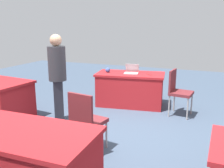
# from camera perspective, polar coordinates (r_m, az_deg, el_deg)

# --- Properties ---
(ground_plane) EXTENTS (14.40, 14.40, 0.00)m
(ground_plane) POSITION_cam_1_polar(r_m,az_deg,el_deg) (4.44, 1.30, -11.84)
(ground_plane) COLOR #3D4C60
(table_foreground) EXTENTS (1.68, 1.04, 0.78)m
(table_foreground) POSITION_cam_1_polar(r_m,az_deg,el_deg) (5.99, 4.13, -1.16)
(table_foreground) COLOR #AD1E23
(table_foreground) RESTS_ON ground
(table_mid_left) EXTENTS (1.83, 0.94, 0.78)m
(table_mid_left) POSITION_cam_1_polar(r_m,az_deg,el_deg) (3.15, -20.50, -16.09)
(table_mid_left) COLOR #AD1E23
(table_mid_left) RESTS_ON ground
(chair_tucked_left) EXTENTS (0.49, 0.49, 0.97)m
(chair_tucked_left) POSITION_cam_1_polar(r_m,az_deg,el_deg) (5.44, 14.80, -1.22)
(chair_tucked_left) COLOR #9E9993
(chair_tucked_left) RESTS_ON ground
(chair_aisle) EXTENTS (0.50, 0.50, 0.95)m
(chair_aisle) POSITION_cam_1_polar(r_m,az_deg,el_deg) (3.76, -5.94, -7.78)
(chair_aisle) COLOR #9E9993
(chair_aisle) RESTS_ON ground
(person_attendee_browsing) EXTENTS (0.47, 0.47, 1.72)m
(person_attendee_browsing) POSITION_cam_1_polar(r_m,az_deg,el_deg) (4.96, -12.31, 2.26)
(person_attendee_browsing) COLOR #26262D
(person_attendee_browsing) RESTS_ON ground
(laptop_silver) EXTENTS (0.36, 0.34, 0.21)m
(laptop_silver) POSITION_cam_1_polar(r_m,az_deg,el_deg) (5.90, 4.44, 2.85)
(laptop_silver) COLOR silver
(laptop_silver) RESTS_ON table_foreground
(yarn_ball) EXTENTS (0.12, 0.12, 0.12)m
(yarn_ball) POSITION_cam_1_polar(r_m,az_deg,el_deg) (5.98, -0.99, 3.22)
(yarn_ball) COLOR #3F5999
(yarn_ball) RESTS_ON table_foreground
(scissors_red) EXTENTS (0.15, 0.16, 0.01)m
(scissors_red) POSITION_cam_1_polar(r_m,az_deg,el_deg) (5.80, 8.40, 2.20)
(scissors_red) COLOR red
(scissors_red) RESTS_ON table_foreground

